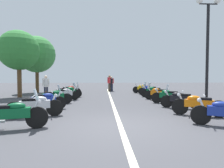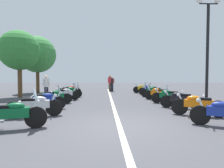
% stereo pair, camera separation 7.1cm
% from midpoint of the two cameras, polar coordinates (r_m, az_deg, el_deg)
% --- Properties ---
extents(ground_plane, '(80.00, 80.00, 0.00)m').
position_cam_midpoint_polar(ground_plane, '(6.10, 2.29, -12.93)').
color(ground_plane, '#424247').
extents(lane_centre_stripe, '(23.46, 0.16, 0.01)m').
position_cam_midpoint_polar(lane_centre_stripe, '(11.55, -0.14, -5.62)').
color(lane_centre_stripe, beige).
rests_on(lane_centre_stripe, ground_plane).
extents(motorcycle_left_row_0, '(0.80, 2.14, 1.22)m').
position_cam_midpoint_polar(motorcycle_left_row_0, '(6.39, -28.96, -8.17)').
color(motorcycle_left_row_0, black).
rests_on(motorcycle_left_row_0, ground_plane).
extents(motorcycle_left_row_1, '(0.91, 2.07, 1.01)m').
position_cam_midpoint_polar(motorcycle_left_row_1, '(7.91, -22.75, -6.15)').
color(motorcycle_left_row_1, black).
rests_on(motorcycle_left_row_1, ground_plane).
extents(motorcycle_left_row_2, '(0.92, 2.01, 1.20)m').
position_cam_midpoint_polar(motorcycle_left_row_2, '(9.44, -20.30, -4.76)').
color(motorcycle_left_row_2, black).
rests_on(motorcycle_left_row_2, ground_plane).
extents(motorcycle_left_row_3, '(1.01, 2.03, 0.98)m').
position_cam_midpoint_polar(motorcycle_left_row_3, '(11.11, -17.69, -3.74)').
color(motorcycle_left_row_3, black).
rests_on(motorcycle_left_row_3, ground_plane).
extents(motorcycle_left_row_4, '(1.05, 1.95, 1.19)m').
position_cam_midpoint_polar(motorcycle_left_row_4, '(12.67, -14.68, -2.91)').
color(motorcycle_left_row_4, black).
rests_on(motorcycle_left_row_4, ground_plane).
extents(motorcycle_left_row_5, '(0.83, 2.06, 1.19)m').
position_cam_midpoint_polar(motorcycle_left_row_5, '(14.32, -13.46, -2.30)').
color(motorcycle_left_row_5, black).
rests_on(motorcycle_left_row_5, ground_plane).
extents(motorcycle_left_row_6, '(0.86, 1.97, 0.99)m').
position_cam_midpoint_polar(motorcycle_left_row_6, '(15.95, -13.25, -1.85)').
color(motorcycle_left_row_6, black).
rests_on(motorcycle_left_row_6, ground_plane).
extents(motorcycle_right_row_1, '(1.10, 1.95, 1.02)m').
position_cam_midpoint_polar(motorcycle_right_row_1, '(8.30, 24.84, -5.77)').
color(motorcycle_right_row_1, black).
rests_on(motorcycle_right_row_1, ground_plane).
extents(motorcycle_right_row_2, '(1.11, 1.84, 1.21)m').
position_cam_midpoint_polar(motorcycle_right_row_2, '(9.87, 20.13, -4.42)').
color(motorcycle_right_row_2, black).
rests_on(motorcycle_right_row_2, ground_plane).
extents(motorcycle_right_row_3, '(1.12, 1.90, 1.00)m').
position_cam_midpoint_polar(motorcycle_right_row_3, '(11.30, 16.95, -3.58)').
color(motorcycle_right_row_3, black).
rests_on(motorcycle_right_row_3, ground_plane).
extents(motorcycle_right_row_4, '(1.32, 1.68, 1.20)m').
position_cam_midpoint_polar(motorcycle_right_row_4, '(12.86, 13.88, -2.80)').
color(motorcycle_right_row_4, black).
rests_on(motorcycle_right_row_4, ground_plane).
extents(motorcycle_right_row_5, '(1.08, 1.87, 1.21)m').
position_cam_midpoint_polar(motorcycle_right_row_5, '(14.42, 12.47, -2.22)').
color(motorcycle_right_row_5, black).
rests_on(motorcycle_right_row_5, ground_plane).
extents(motorcycle_right_row_6, '(1.17, 1.88, 0.99)m').
position_cam_midpoint_polar(motorcycle_right_row_6, '(16.06, 11.46, -1.79)').
color(motorcycle_right_row_6, black).
rests_on(motorcycle_right_row_6, ground_plane).
extents(motorcycle_right_row_7, '(1.07, 1.91, 1.00)m').
position_cam_midpoint_polar(motorcycle_right_row_7, '(17.70, 9.45, -1.38)').
color(motorcycle_right_row_7, black).
rests_on(motorcycle_right_row_7, ground_plane).
extents(street_lamp_twin_globe, '(0.32, 1.22, 5.52)m').
position_cam_midpoint_polar(street_lamp_twin_globe, '(10.61, 27.25, 13.51)').
color(street_lamp_twin_globe, black).
rests_on(street_lamp_twin_globe, ground_plane).
extents(traffic_cone_1, '(0.36, 0.36, 0.61)m').
position_cam_midpoint_polar(traffic_cone_1, '(13.86, -19.77, -3.22)').
color(traffic_cone_1, orange).
rests_on(traffic_cone_1, ground_plane).
extents(bystander_0, '(0.35, 0.44, 1.73)m').
position_cam_midpoint_polar(bystander_0, '(19.79, -0.90, 0.68)').
color(bystander_0, brown).
rests_on(bystander_0, ground_plane).
extents(bystander_1, '(0.41, 0.40, 1.68)m').
position_cam_midpoint_polar(bystander_1, '(14.42, -19.82, -0.26)').
color(bystander_1, '#1E2338').
rests_on(bystander_1, ground_plane).
extents(bystander_2, '(0.38, 0.42, 1.60)m').
position_cam_midpoint_polar(bystander_2, '(19.83, -0.50, 0.43)').
color(bystander_2, '#1E2338').
rests_on(bystander_2, ground_plane).
extents(bystander_3, '(0.32, 0.53, 1.61)m').
position_cam_midpoint_polar(bystander_3, '(19.90, -0.29, 0.45)').
color(bystander_3, '#1E2338').
rests_on(bystander_3, ground_plane).
extents(roadside_tree_0, '(3.03, 3.03, 5.11)m').
position_cam_midpoint_polar(roadside_tree_0, '(16.02, -26.90, 9.18)').
color(roadside_tree_0, brown).
rests_on(roadside_tree_0, ground_plane).
extents(roadside_tree_1, '(3.53, 3.53, 5.51)m').
position_cam_midpoint_polar(roadside_tree_1, '(19.62, -22.28, 8.40)').
color(roadside_tree_1, brown).
rests_on(roadside_tree_1, ground_plane).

